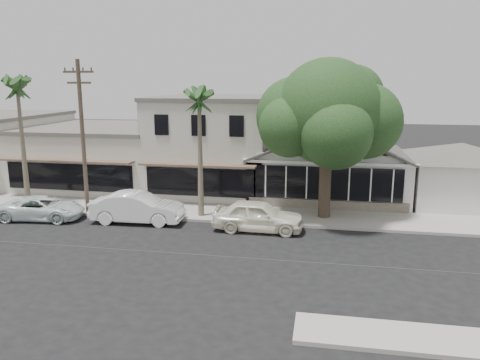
% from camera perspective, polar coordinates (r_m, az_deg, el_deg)
% --- Properties ---
extents(ground, '(140.00, 140.00, 0.00)m').
position_cam_1_polar(ground, '(21.60, -3.08, -9.23)').
color(ground, black).
rests_on(ground, ground).
extents(sidewalk_north, '(90.00, 3.50, 0.15)m').
position_cam_1_polar(sidewalk_north, '(30.25, -14.97, -3.22)').
color(sidewalk_north, '#9E9991').
rests_on(sidewalk_north, ground).
extents(corner_shop, '(10.40, 8.60, 5.10)m').
position_cam_1_polar(corner_shop, '(32.46, 10.69, 2.60)').
color(corner_shop, silver).
rests_on(corner_shop, ground).
extents(side_cottage, '(6.00, 6.00, 3.00)m').
position_cam_1_polar(side_cottage, '(32.81, 25.08, -0.22)').
color(side_cottage, silver).
rests_on(side_cottage, ground).
extents(row_building_near, '(8.00, 10.00, 6.50)m').
position_cam_1_polar(row_building_near, '(34.26, -2.80, 4.36)').
color(row_building_near, beige).
rests_on(row_building_near, ground).
extents(row_building_midnear, '(10.00, 10.00, 4.20)m').
position_cam_1_polar(row_building_midnear, '(37.50, -16.32, 2.78)').
color(row_building_midnear, beige).
rests_on(row_building_midnear, ground).
extents(utility_pole, '(1.80, 0.24, 9.00)m').
position_cam_1_polar(utility_pole, '(28.48, -18.64, 5.29)').
color(utility_pole, brown).
rests_on(utility_pole, ground).
extents(car_0, '(4.85, 2.00, 1.64)m').
position_cam_1_polar(car_0, '(24.82, 2.23, -4.36)').
color(car_0, white).
rests_on(car_0, ground).
extents(car_1, '(5.25, 2.05, 1.70)m').
position_cam_1_polar(car_1, '(26.84, -12.40, -3.31)').
color(car_1, white).
rests_on(car_1, ground).
extents(car_2, '(4.91, 2.62, 1.31)m').
position_cam_1_polar(car_2, '(29.16, -22.97, -3.17)').
color(car_2, silver).
rests_on(car_2, ground).
extents(shade_tree, '(8.18, 7.40, 9.08)m').
position_cam_1_polar(shade_tree, '(26.66, 10.49, 7.86)').
color(shade_tree, '#4F3F30').
rests_on(shade_tree, ground).
extents(palm_east, '(2.78, 2.78, 7.85)m').
position_cam_1_polar(palm_east, '(26.26, -5.00, 9.63)').
color(palm_east, '#726651').
rests_on(palm_east, ground).
extents(palm_mid, '(2.96, 2.96, 8.52)m').
position_cam_1_polar(palm_mid, '(31.36, -25.51, 10.02)').
color(palm_mid, '#726651').
rests_on(palm_mid, ground).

